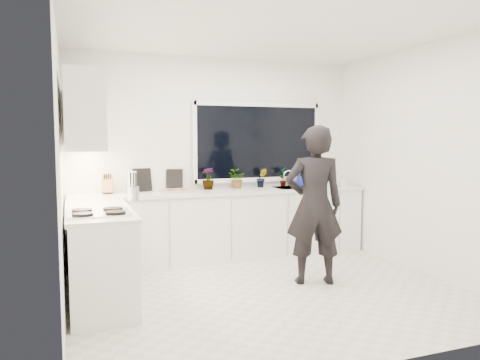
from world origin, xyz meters
name	(u,v)px	position (x,y,z in m)	size (l,w,h in m)	color
floor	(268,292)	(0.00, 0.00, -0.01)	(4.00, 3.50, 0.02)	beige
wall_back	(217,157)	(0.00, 1.76, 1.35)	(4.00, 0.02, 2.70)	white
wall_left	(59,168)	(-2.01, 0.00, 1.35)	(0.02, 3.50, 2.70)	white
wall_right	(424,160)	(2.01, 0.00, 1.35)	(0.02, 3.50, 2.70)	white
ceiling	(269,28)	(0.00, 0.00, 2.71)	(4.00, 3.50, 0.02)	white
window	(258,142)	(0.60, 1.73, 1.55)	(1.80, 0.02, 1.00)	black
base_cabinets_back	(224,226)	(0.00, 1.45, 0.44)	(3.92, 0.58, 0.88)	white
base_cabinets_left	(100,256)	(-1.67, 0.35, 0.44)	(0.58, 1.60, 0.88)	white
countertop_back	(224,192)	(0.00, 1.44, 0.90)	(3.94, 0.62, 0.04)	silver
countertop_left	(98,210)	(-1.67, 0.35, 0.90)	(0.62, 1.60, 0.04)	silver
upper_cabinets	(82,115)	(-1.79, 0.70, 1.85)	(0.34, 2.10, 0.70)	white
sink	(295,191)	(1.05, 1.45, 0.87)	(0.58, 0.42, 0.14)	silver
faucet	(289,178)	(1.05, 1.65, 1.03)	(0.03, 0.03, 0.22)	silver
stovetop	(98,212)	(-1.69, 0.00, 0.94)	(0.56, 0.48, 0.03)	black
person	(314,205)	(0.59, 0.09, 0.88)	(0.64, 0.42, 1.75)	black
pizza_tray	(179,191)	(-0.62, 1.42, 0.94)	(0.45, 0.33, 0.03)	silver
pizza	(179,190)	(-0.62, 1.42, 0.95)	(0.41, 0.30, 0.01)	red
watering_can	(302,181)	(1.24, 1.61, 0.98)	(0.14, 0.14, 0.13)	#1320BA
paper_towel_roll	(132,183)	(-1.18, 1.55, 1.05)	(0.11, 0.11, 0.26)	silver
knife_block	(108,185)	(-1.48, 1.59, 1.03)	(0.13, 0.10, 0.22)	#A37E4C
utensil_crock	(133,194)	(-1.27, 0.80, 1.00)	(0.13, 0.13, 0.16)	#B7B6BB
picture_frame_large	(175,180)	(-0.61, 1.69, 1.06)	(0.22, 0.02, 0.28)	black
picture_frame_small	(142,180)	(-1.04, 1.69, 1.07)	(0.25, 0.02, 0.30)	black
herb_plants	(240,178)	(0.28, 1.61, 1.06)	(1.31, 0.30, 0.29)	#26662D
soap_bottles	(336,177)	(1.62, 1.30, 1.06)	(0.30, 0.17, 0.32)	#D8BF66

